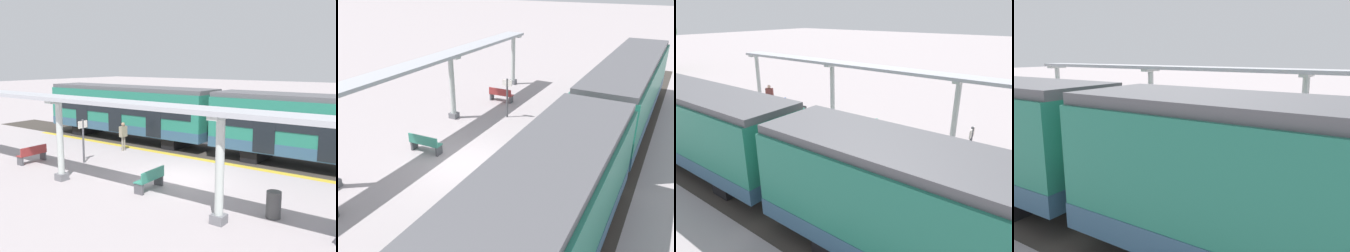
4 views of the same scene
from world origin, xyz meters
TOP-DOWN VIEW (x-y plane):
  - ground_plane at (0.00, 0.00)m, footprint 176.00×176.00m
  - tactile_edge_strip at (-3.41, 0.00)m, footprint 0.43×28.55m
  - trackbed at (-5.23, 0.00)m, footprint 3.20×40.55m
  - train_near_carriage at (-5.22, -7.60)m, footprint 2.65×12.28m
  - canopy_pillar_nearest at (3.18, -11.14)m, footprint 1.10×0.44m
  - canopy_pillar_second at (3.18, -3.93)m, footprint 1.10×0.44m
  - canopy_beam at (3.18, -0.12)m, footprint 1.20×22.85m
  - bench_mid_platform at (1.93, -0.04)m, footprint 1.52×0.53m
  - bench_far_end at (2.16, -7.46)m, footprint 1.51×0.49m
  - platform_info_sign at (0.63, -5.39)m, footprint 0.56×0.10m
  - passenger_waiting_near_edge at (-2.54, -5.64)m, footprint 0.48×0.22m

SIDE VIEW (x-z plane):
  - ground_plane at x=0.00m, z-range 0.00..0.00m
  - trackbed at x=-5.23m, z-range 0.00..0.01m
  - tactile_edge_strip at x=-3.41m, z-range 0.00..0.01m
  - bench_mid_platform at x=1.93m, z-range 0.01..0.87m
  - bench_far_end at x=2.16m, z-range 0.01..0.87m
  - passenger_waiting_near_edge at x=-2.54m, z-range 0.20..1.84m
  - platform_info_sign at x=0.63m, z-range 0.23..2.43m
  - canopy_pillar_nearest at x=3.18m, z-range 0.03..3.48m
  - canopy_pillar_second at x=3.18m, z-range 0.03..3.48m
  - train_near_carriage at x=-5.22m, z-range 0.09..3.57m
  - canopy_beam at x=3.18m, z-range 3.45..3.61m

